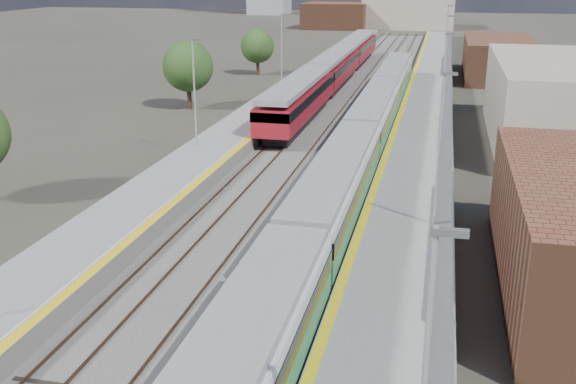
% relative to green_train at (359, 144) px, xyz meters
% --- Properties ---
extents(ground, '(320.00, 320.00, 0.00)m').
position_rel_green_train_xyz_m(ground, '(-1.50, 17.21, -2.13)').
color(ground, '#47443A').
rests_on(ground, ground).
extents(ballast_bed, '(10.50, 155.00, 0.06)m').
position_rel_green_train_xyz_m(ballast_bed, '(-3.75, 19.71, -2.10)').
color(ballast_bed, '#565451').
rests_on(ballast_bed, ground).
extents(tracks, '(8.96, 160.00, 0.17)m').
position_rel_green_train_xyz_m(tracks, '(-3.15, 21.39, -2.02)').
color(tracks, '#4C3323').
rests_on(tracks, ground).
extents(platform_right, '(4.70, 155.00, 8.52)m').
position_rel_green_train_xyz_m(platform_right, '(3.78, 19.70, -1.60)').
color(platform_right, slate).
rests_on(platform_right, ground).
extents(platform_left, '(4.30, 155.00, 8.52)m').
position_rel_green_train_xyz_m(platform_left, '(-10.55, 19.70, -1.61)').
color(platform_left, slate).
rests_on(platform_left, ground).
extents(green_train, '(2.75, 76.55, 3.02)m').
position_rel_green_train_xyz_m(green_train, '(0.00, 0.00, 0.00)').
color(green_train, black).
rests_on(green_train, ground).
extents(red_train, '(3.00, 60.72, 3.78)m').
position_rel_green_train_xyz_m(red_train, '(-7.00, 34.17, 0.11)').
color(red_train, black).
rests_on(red_train, ground).
extents(tree_b, '(4.84, 4.84, 6.56)m').
position_rel_green_train_xyz_m(tree_b, '(-18.72, 18.17, 2.00)').
color(tree_b, '#382619').
rests_on(tree_b, ground).
extents(tree_c, '(4.23, 4.23, 5.74)m').
position_rel_green_train_xyz_m(tree_c, '(-18.10, 40.83, 1.48)').
color(tree_c, '#382619').
rests_on(tree_c, ground).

